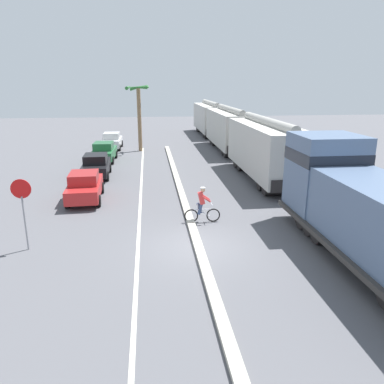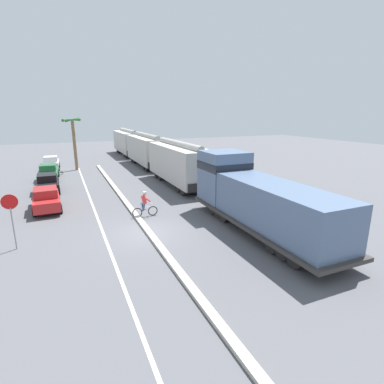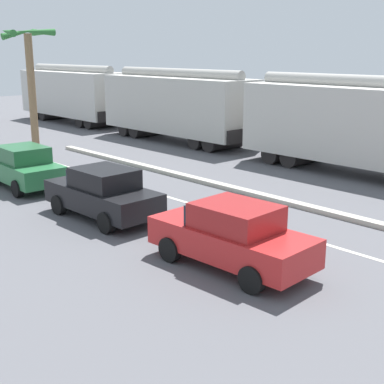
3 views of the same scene
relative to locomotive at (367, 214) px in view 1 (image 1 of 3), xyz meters
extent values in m
plane|color=#56565B|center=(-5.99, 1.86, -1.80)|extent=(120.00, 120.00, 0.00)
cube|color=#B2AD9E|center=(-5.99, 7.86, -1.72)|extent=(0.36, 36.00, 0.16)
cube|color=silver|center=(-8.39, 7.86, -1.79)|extent=(0.14, 36.00, 0.01)
cube|color=slate|center=(0.00, 3.56, 0.65)|extent=(2.80, 2.80, 3.50)
cube|color=black|center=(0.00, 3.56, 1.44)|extent=(2.83, 2.83, 0.56)
cube|color=#383533|center=(0.00, -0.84, -1.10)|extent=(3.10, 11.60, 0.20)
cylinder|color=#4C4947|center=(0.00, -0.84, -1.25)|extent=(1.10, 3.00, 1.10)
cylinder|color=black|center=(0.00, 3.15, -1.30)|extent=(2.40, 1.00, 1.00)
cylinder|color=black|center=(0.00, 2.35, -1.30)|extent=(2.40, 1.00, 1.00)
cylinder|color=black|center=(0.00, 1.55, -1.30)|extent=(2.40, 1.00, 1.00)
cube|color=beige|center=(0.00, 12.16, 0.35)|extent=(2.90, 10.40, 3.10)
cylinder|color=#A19F98|center=(0.00, 12.16, 2.08)|extent=(0.60, 9.88, 0.60)
cube|color=black|center=(0.00, 17.41, -0.85)|extent=(2.61, 0.10, 0.70)
cube|color=black|center=(0.00, 6.91, -0.85)|extent=(2.61, 0.10, 0.70)
cylinder|color=black|center=(0.00, 15.93, -1.35)|extent=(2.46, 0.90, 0.90)
cylinder|color=black|center=(0.00, 14.83, -1.35)|extent=(2.46, 0.90, 0.90)
cylinder|color=black|center=(0.00, 9.48, -1.35)|extent=(2.46, 0.90, 0.90)
cylinder|color=black|center=(0.00, 8.38, -1.35)|extent=(2.46, 0.90, 0.90)
cube|color=#B8B6AE|center=(0.00, 23.76, 0.35)|extent=(2.90, 10.40, 3.10)
cylinder|color=#9D9A94|center=(0.00, 23.76, 2.08)|extent=(0.60, 9.88, 0.60)
cube|color=black|center=(0.00, 29.01, -0.85)|extent=(2.61, 0.10, 0.70)
cube|color=black|center=(0.00, 18.51, -0.85)|extent=(2.61, 0.10, 0.70)
cylinder|color=black|center=(0.00, 27.53, -1.35)|extent=(2.46, 0.90, 0.90)
cylinder|color=black|center=(0.00, 26.43, -1.35)|extent=(2.46, 0.90, 0.90)
cylinder|color=black|center=(0.00, 21.08, -1.35)|extent=(2.46, 0.90, 0.90)
cylinder|color=black|center=(0.00, 19.98, -1.35)|extent=(2.46, 0.90, 0.90)
cube|color=beige|center=(0.00, 35.36, 0.35)|extent=(2.90, 10.40, 3.10)
cylinder|color=#A3A19B|center=(0.00, 35.36, 2.08)|extent=(0.60, 9.88, 0.60)
cube|color=black|center=(0.00, 40.61, -0.85)|extent=(2.61, 0.10, 0.70)
cube|color=black|center=(0.00, 30.11, -0.85)|extent=(2.61, 0.10, 0.70)
cylinder|color=black|center=(0.00, 39.13, -1.35)|extent=(2.46, 0.90, 0.90)
cylinder|color=black|center=(0.00, 38.03, -1.35)|extent=(2.46, 0.90, 0.90)
cylinder|color=black|center=(0.00, 32.68, -1.35)|extent=(2.46, 0.90, 0.90)
cylinder|color=black|center=(0.00, 31.58, -1.35)|extent=(2.46, 0.90, 0.90)
cube|color=red|center=(-11.45, 8.72, -1.13)|extent=(1.89, 4.27, 0.70)
cube|color=maroon|center=(-11.44, 8.57, -0.48)|extent=(1.58, 1.97, 0.60)
cube|color=#1E232D|center=(-11.49, 9.57, -0.53)|extent=(1.43, 0.18, 0.51)
cylinder|color=black|center=(-12.32, 9.98, -1.48)|extent=(0.25, 0.65, 0.64)
cylinder|color=black|center=(-10.70, 10.06, -1.48)|extent=(0.25, 0.65, 0.64)
cylinder|color=black|center=(-12.20, 7.38, -1.48)|extent=(0.25, 0.65, 0.64)
cylinder|color=black|center=(-10.58, 7.45, -1.48)|extent=(0.25, 0.65, 0.64)
cube|color=black|center=(-11.51, 14.19, -1.13)|extent=(1.81, 4.24, 0.70)
cube|color=black|center=(-11.51, 14.04, -0.48)|extent=(1.55, 1.94, 0.60)
cube|color=#1E232D|center=(-11.54, 15.04, -0.53)|extent=(1.43, 0.16, 0.51)
cylinder|color=black|center=(-12.36, 15.47, -1.48)|extent=(0.24, 0.65, 0.64)
cylinder|color=black|center=(-10.74, 15.51, -1.48)|extent=(0.24, 0.65, 0.64)
cylinder|color=black|center=(-12.29, 12.87, -1.48)|extent=(0.24, 0.65, 0.64)
cylinder|color=black|center=(-10.67, 12.91, -1.48)|extent=(0.24, 0.65, 0.64)
cube|color=#286B3D|center=(-11.56, 19.64, -1.13)|extent=(1.84, 4.25, 0.70)
cube|color=#225B34|center=(-11.56, 19.49, -0.48)|extent=(1.56, 1.95, 0.60)
cube|color=#1E232D|center=(-11.53, 20.49, -0.53)|extent=(1.43, 0.17, 0.51)
cylinder|color=black|center=(-12.32, 20.97, -1.48)|extent=(0.24, 0.65, 0.64)
cylinder|color=black|center=(-10.71, 20.92, -1.48)|extent=(0.24, 0.65, 0.64)
cylinder|color=black|center=(-12.41, 18.37, -1.48)|extent=(0.24, 0.65, 0.64)
cylinder|color=black|center=(-10.79, 18.31, -1.48)|extent=(0.24, 0.65, 0.64)
cube|color=silver|center=(-11.43, 25.88, -1.13)|extent=(1.79, 4.24, 0.70)
cube|color=beige|center=(-11.44, 25.73, -0.48)|extent=(1.54, 1.93, 0.60)
cube|color=#1E232D|center=(-11.42, 26.73, -0.53)|extent=(1.43, 0.15, 0.51)
cylinder|color=black|center=(-12.21, 27.20, -1.48)|extent=(0.23, 0.64, 0.64)
cylinder|color=black|center=(-10.60, 27.17, -1.48)|extent=(0.23, 0.64, 0.64)
cylinder|color=black|center=(-12.27, 24.60, -1.48)|extent=(0.23, 0.64, 0.64)
cylinder|color=black|center=(-10.65, 24.57, -1.48)|extent=(0.23, 0.64, 0.64)
torus|color=black|center=(-4.89, 4.50, -1.47)|extent=(0.66, 0.07, 0.66)
torus|color=black|center=(-5.94, 4.51, -1.47)|extent=(0.66, 0.07, 0.66)
cylinder|color=silver|center=(-5.41, 4.51, -1.17)|extent=(0.79, 0.06, 0.05)
cylinder|color=silver|center=(-5.31, 4.50, -1.35)|extent=(0.48, 0.06, 0.36)
cylinder|color=silver|center=(-5.63, 4.51, -1.02)|extent=(0.04, 0.04, 0.30)
cylinder|color=silver|center=(-4.97, 4.50, -0.92)|extent=(0.04, 0.48, 0.04)
cylinder|color=#38476B|center=(-5.53, 4.61, -1.12)|extent=(0.30, 0.14, 0.52)
cylinder|color=#38476B|center=(-5.53, 4.41, -1.12)|extent=(0.27, 0.14, 0.52)
cube|color=red|center=(-5.46, 4.51, -0.60)|extent=(0.33, 0.34, 0.57)
sphere|color=tan|center=(-5.39, 4.51, -0.21)|extent=(0.22, 0.22, 0.22)
cylinder|color=white|center=(-5.39, 4.51, -0.11)|extent=(0.22, 0.22, 0.05)
cylinder|color=red|center=(-5.26, 4.66, -0.60)|extent=(0.46, 0.10, 0.36)
cylinder|color=red|center=(-5.27, 4.34, -0.60)|extent=(0.46, 0.10, 0.36)
cylinder|color=gray|center=(-12.71, 2.30, -0.70)|extent=(0.07, 0.07, 2.20)
cylinder|color=red|center=(-12.71, 2.32, 0.70)|extent=(0.76, 0.03, 0.76)
cylinder|color=white|center=(-12.71, 2.34, 0.70)|extent=(0.48, 0.02, 0.48)
cylinder|color=#846647|center=(-8.61, 24.33, 1.16)|extent=(0.36, 0.36, 5.91)
cone|color=#2D7033|center=(-7.72, 24.44, 4.17)|extent=(0.54, 1.84, 0.38)
cone|color=#2D7033|center=(-8.54, 25.23, 4.17)|extent=(1.85, 0.47, 0.71)
cone|color=#2D7033|center=(-9.50, 24.47, 4.17)|extent=(0.60, 1.85, 0.49)
cone|color=#2D7033|center=(-8.67, 23.43, 4.17)|extent=(1.82, 0.43, 0.34)
camera|label=1|loc=(-7.83, -11.99, 4.58)|focal=35.00mm
camera|label=2|loc=(-10.10, -14.10, 4.93)|focal=28.00mm
camera|label=3|loc=(-20.44, 0.39, 3.33)|focal=50.00mm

